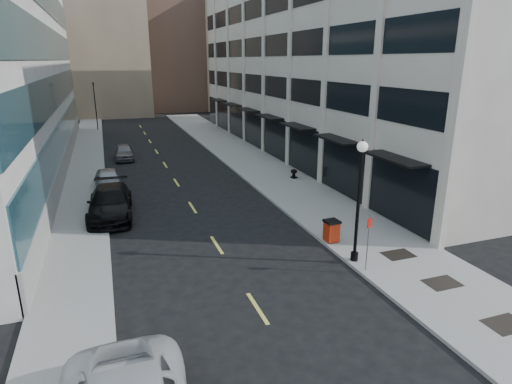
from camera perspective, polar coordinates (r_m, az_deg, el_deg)
ground at (r=14.85m, az=2.94°, el=-19.12°), size 160.00×160.00×0.00m
sidewalk_right at (r=34.45m, az=1.83°, el=2.54°), size 5.00×80.00×0.15m
sidewalk_left at (r=32.27m, az=-22.01°, el=0.25°), size 3.00×80.00×0.15m
building_right at (r=43.73m, az=10.55°, el=17.20°), size 15.30×46.50×18.25m
skyline_tan_near at (r=79.20m, az=-20.28°, el=19.99°), size 14.00×18.00×28.00m
skyline_brown at (r=84.38m, az=-11.71°, el=22.46°), size 12.00×16.00×34.00m
skyline_tan_far at (r=89.54m, az=-26.75°, el=16.88°), size 12.00×14.00×22.00m
skyline_stone at (r=80.30m, az=-3.30°, el=18.04°), size 10.00×14.00×20.00m
grate_near at (r=17.51m, az=30.36°, el=-14.96°), size 1.40×1.00×0.01m
grate_mid at (r=19.23m, az=23.57°, el=-11.05°), size 1.40×1.00×0.01m
grate_far at (r=21.09m, az=18.45°, el=-7.92°), size 1.40×1.00×0.01m
road_centerline at (r=29.74m, az=-9.61°, el=-0.23°), size 0.15×68.20×0.01m
traffic_signal at (r=59.11m, az=-20.88°, el=13.14°), size 0.66×0.66×6.98m
car_black_pickup at (r=26.25m, az=-18.87°, el=-1.34°), size 2.79×6.08×1.72m
car_silver_sedan at (r=31.60m, az=-19.11°, el=1.51°), size 1.90×4.49×1.51m
car_grey_sedan at (r=41.32m, az=-17.18°, el=5.15°), size 1.79×4.18×1.41m
trash_bin at (r=21.52m, az=10.03°, el=-5.02°), size 0.73×0.80×1.12m
lamppost at (r=18.85m, az=13.59°, el=0.12°), size 0.46×0.46×5.55m
sign_post at (r=18.58m, az=14.77°, el=-5.57°), size 0.28×0.15×2.55m
urn_planter at (r=32.72m, az=5.07°, el=2.59°), size 0.50×0.50×0.70m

